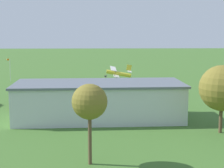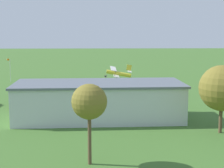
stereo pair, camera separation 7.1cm
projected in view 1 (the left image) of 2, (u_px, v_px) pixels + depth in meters
name	position (u px, v px, depth m)	size (l,w,h in m)	color
ground_plane	(94.00, 89.00, 90.90)	(400.00, 400.00, 0.00)	#3D6628
hangar	(99.00, 101.00, 59.48)	(27.97, 11.79, 6.18)	silver
biplane	(117.00, 73.00, 83.80)	(6.66, 9.21, 3.75)	yellow
car_yellow	(20.00, 103.00, 68.63)	(2.11, 4.48, 1.66)	gold
person_near_hangar_door	(157.00, 98.00, 73.88)	(0.53, 0.53, 1.76)	navy
person_walking_on_apron	(35.00, 100.00, 71.88)	(0.49, 0.49, 1.69)	navy
person_beside_truck	(174.00, 105.00, 67.53)	(0.53, 0.53, 1.54)	orange
person_watching_takeoff	(148.00, 100.00, 72.75)	(0.43, 0.43, 1.53)	navy
tree_behind_hangar_left	(222.00, 88.00, 51.11)	(6.56, 6.56, 9.82)	brown
tree_near_perimeter_road	(90.00, 102.00, 38.81)	(3.89, 3.89, 9.01)	brown
windsock	(8.00, 61.00, 102.66)	(1.38, 1.41, 6.68)	silver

